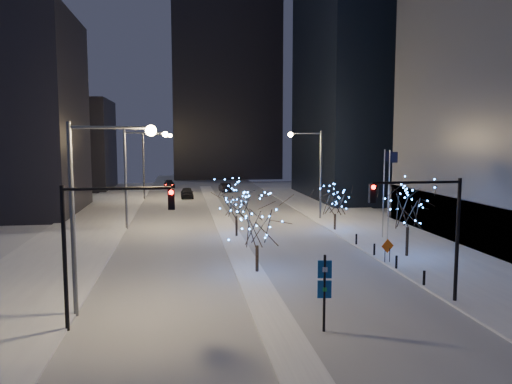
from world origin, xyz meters
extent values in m
plane|color=silver|center=(0.00, 0.00, 0.00)|extent=(160.00, 160.00, 0.00)
cube|color=#B3B8C3|center=(0.00, 35.00, 0.01)|extent=(20.00, 130.00, 0.02)
cube|color=white|center=(0.00, 30.00, 0.07)|extent=(2.00, 80.00, 0.15)
cube|color=white|center=(15.00, 20.00, 0.07)|extent=(10.00, 90.00, 0.15)
cube|color=white|center=(-14.00, 20.00, 0.07)|extent=(8.00, 90.00, 0.15)
cube|color=black|center=(-26.00, 70.00, 8.00)|extent=(18.00, 16.00, 16.00)
cube|color=black|center=(6.00, 92.00, 21.00)|extent=(24.00, 14.00, 42.00)
cylinder|color=#595E66|center=(-10.00, 2.00, 5.00)|extent=(0.24, 0.24, 10.00)
cylinder|color=#595E66|center=(-8.00, 2.00, 9.70)|extent=(4.00, 0.16, 0.16)
sphere|color=#FFD17F|center=(-6.00, 2.00, 9.55)|extent=(0.56, 0.56, 0.56)
cylinder|color=#595E66|center=(-10.00, 27.00, 5.00)|extent=(0.24, 0.24, 10.00)
cylinder|color=#595E66|center=(-8.00, 27.00, 9.70)|extent=(4.00, 0.16, 0.16)
sphere|color=#FFD17F|center=(-6.00, 27.00, 9.55)|extent=(0.56, 0.56, 0.56)
cylinder|color=#595E66|center=(-10.00, 52.00, 5.00)|extent=(0.24, 0.24, 10.00)
cylinder|color=#595E66|center=(-8.00, 52.00, 9.70)|extent=(4.00, 0.16, 0.16)
sphere|color=#FFD17F|center=(-6.00, 52.00, 9.55)|extent=(0.56, 0.56, 0.56)
cylinder|color=#595E66|center=(11.00, 30.00, 5.00)|extent=(0.24, 0.24, 10.00)
cylinder|color=#595E66|center=(9.25, 30.00, 9.70)|extent=(3.50, 0.16, 0.16)
sphere|color=#FFD17F|center=(7.50, 30.00, 9.55)|extent=(0.56, 0.56, 0.56)
cylinder|color=black|center=(-10.00, 0.00, 3.50)|extent=(0.20, 0.20, 7.00)
cylinder|color=black|center=(-7.50, 0.00, 6.80)|extent=(5.00, 0.14, 0.14)
cube|color=black|center=(-5.00, 0.00, 6.25)|extent=(0.32, 0.28, 1.00)
sphere|color=#FF0C05|center=(-5.00, -0.18, 6.60)|extent=(0.22, 0.22, 0.22)
cylinder|color=black|center=(10.50, 1.00, 3.50)|extent=(0.20, 0.20, 7.00)
cylinder|color=black|center=(8.00, 1.00, 6.80)|extent=(5.00, 0.14, 0.14)
cube|color=black|center=(5.50, 1.00, 6.25)|extent=(0.32, 0.28, 1.00)
sphere|color=#FF0C05|center=(5.50, 0.82, 6.60)|extent=(0.22, 0.22, 0.22)
cylinder|color=silver|center=(13.00, 16.00, 4.15)|extent=(0.10, 0.10, 8.00)
cube|color=black|center=(13.35, 16.00, 7.55)|extent=(0.70, 0.03, 0.90)
cylinder|color=silver|center=(13.60, 18.50, 4.15)|extent=(0.10, 0.10, 8.00)
cube|color=black|center=(13.95, 18.50, 7.55)|extent=(0.70, 0.03, 0.90)
cylinder|color=black|center=(10.20, 4.00, 0.60)|extent=(0.16, 0.16, 0.90)
cylinder|color=black|center=(10.20, 8.00, 0.60)|extent=(0.16, 0.16, 0.90)
cylinder|color=black|center=(10.20, 12.00, 0.60)|extent=(0.16, 0.16, 0.90)
cylinder|color=black|center=(10.20, 16.00, 0.60)|extent=(0.16, 0.16, 0.90)
imported|color=black|center=(-3.62, 52.73, 0.80)|extent=(1.97, 4.75, 1.61)
imported|color=black|center=(2.96, 61.02, 0.76)|extent=(1.94, 4.73, 1.52)
imported|color=black|center=(-6.67, 69.89, 0.64)|extent=(2.29, 4.61, 1.29)
cylinder|color=black|center=(0.50, 8.70, 1.04)|extent=(0.22, 0.22, 1.78)
cylinder|color=black|center=(0.50, 21.20, 1.08)|extent=(0.22, 0.22, 1.86)
cylinder|color=black|center=(12.61, 11.45, 1.26)|extent=(0.22, 0.22, 2.21)
cylinder|color=black|center=(10.50, 22.96, 0.92)|extent=(0.22, 0.22, 1.54)
cylinder|color=black|center=(2.08, -1.94, 1.87)|extent=(0.13, 0.13, 3.73)
cube|color=#0D4692|center=(2.08, -1.94, 3.04)|extent=(0.67, 0.19, 0.85)
cube|color=#0D4692|center=(2.08, -1.94, 2.08)|extent=(0.67, 0.19, 0.85)
cylinder|color=black|center=(10.12, 9.78, 0.66)|extent=(0.06, 0.06, 1.01)
cylinder|color=black|center=(10.48, 9.78, 0.66)|extent=(0.06, 0.06, 1.01)
cube|color=#FE630D|center=(10.30, 9.78, 1.35)|extent=(1.02, 0.26, 1.04)
camera|label=1|loc=(-4.54, -24.06, 9.17)|focal=35.00mm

